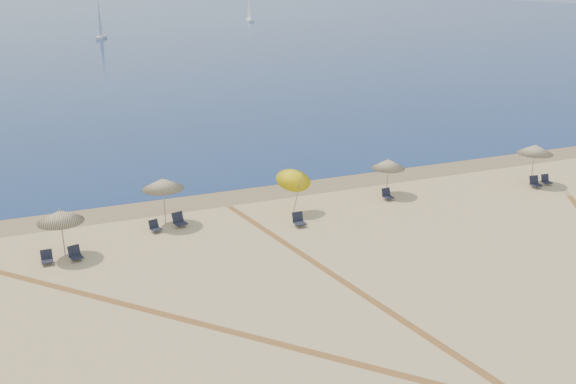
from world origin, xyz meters
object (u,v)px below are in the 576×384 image
object	(u,v)px
umbrella_1	(60,216)
chair_7	(387,195)
umbrella_2	(163,184)
umbrella_5	(535,149)
chair_4	(155,227)
chair_2	(47,258)
sailboat_2	(100,27)
chair_3	(75,254)
umbrella_3	(294,176)
umbrella_4	(388,164)
chair_9	(546,180)
chair_5	(179,220)
sailboat_1	(249,13)
chair_8	(535,182)
chair_6	(299,220)

from	to	relation	value
umbrella_1	chair_7	distance (m)	17.90
umbrella_1	umbrella_2	size ratio (longest dim) A/B	0.91
umbrella_5	chair_4	world-z (taller)	umbrella_5
umbrella_1	umbrella_2	world-z (taller)	umbrella_2
chair_2	sailboat_2	bearing A→B (deg)	81.59
umbrella_5	chair_3	distance (m)	27.27
umbrella_3	chair_2	xyz separation A→B (m)	(-12.74, -1.63, -1.82)
umbrella_4	sailboat_2	bearing A→B (deg)	92.18
chair_3	chair_7	distance (m)	17.45
umbrella_5	sailboat_2	size ratio (longest dim) A/B	0.33
umbrella_5	chair_7	bearing A→B (deg)	174.69
umbrella_3	chair_4	bearing A→B (deg)	178.26
umbrella_3	chair_9	bearing A→B (deg)	-4.92
umbrella_5	sailboat_2	world-z (taller)	sailboat_2
chair_5	chair_9	bearing A→B (deg)	-18.42
umbrella_5	sailboat_1	size ratio (longest dim) A/B	0.30
umbrella_2	chair_4	bearing A→B (deg)	-130.09
chair_2	sailboat_2	world-z (taller)	sailboat_2
umbrella_4	chair_3	distance (m)	18.02
umbrella_1	chair_8	world-z (taller)	umbrella_1
umbrella_5	chair_6	bearing A→B (deg)	-177.04
chair_2	umbrella_1	bearing A→B (deg)	31.26
umbrella_3	sailboat_1	world-z (taller)	sailboat_1
chair_3	sailboat_2	xyz separation A→B (m)	(13.63, 111.64, 2.04)
umbrella_2	sailboat_1	distance (m)	158.89
umbrella_3	sailboat_2	distance (m)	109.94
umbrella_3	chair_5	size ratio (longest dim) A/B	3.36
umbrella_4	chair_5	size ratio (longest dim) A/B	2.76
umbrella_4	chair_2	bearing A→B (deg)	-173.07
umbrella_1	umbrella_5	size ratio (longest dim) A/B	0.91
umbrella_5	sailboat_1	distance (m)	154.47
chair_6	umbrella_1	bearing A→B (deg)	176.19
chair_2	chair_9	size ratio (longest dim) A/B	0.93
sailboat_2	umbrella_4	bearing A→B (deg)	-69.69
chair_5	chair_4	bearing A→B (deg)	177.49
chair_8	chair_5	bearing A→B (deg)	-176.59
chair_7	umbrella_2	bearing A→B (deg)	173.83
chair_2	chair_3	size ratio (longest dim) A/B	0.83
umbrella_3	chair_8	size ratio (longest dim) A/B	3.58
chair_2	chair_7	size ratio (longest dim) A/B	0.95
umbrella_1	chair_4	world-z (taller)	umbrella_1
chair_5	umbrella_3	bearing A→B (deg)	-18.07
umbrella_1	chair_6	distance (m)	11.60
umbrella_4	chair_6	size ratio (longest dim) A/B	3.20
umbrella_1	chair_5	xyz separation A→B (m)	(5.71, 1.62, -1.67)
chair_3	chair_5	world-z (taller)	chair_5
umbrella_5	chair_8	distance (m)	2.04
umbrella_5	umbrella_1	bearing A→B (deg)	-179.67
umbrella_5	chair_4	size ratio (longest dim) A/B	3.68
umbrella_4	chair_5	bearing A→B (deg)	-179.13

